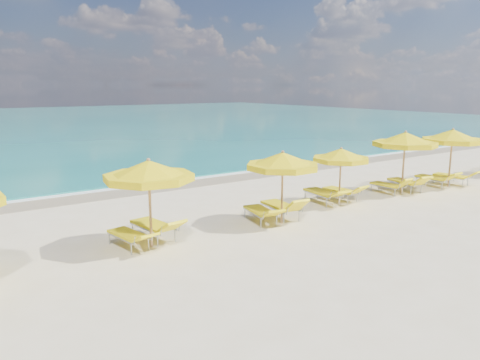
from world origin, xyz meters
TOP-DOWN VIEW (x-y plane):
  - ground_plane at (0.00, 0.00)m, footprint 120.00×120.00m
  - ocean at (0.00, 48.00)m, footprint 120.00×80.00m
  - wet_sand_band at (0.00, 7.40)m, footprint 120.00×2.60m
  - foam_line at (0.00, 8.20)m, footprint 120.00×1.20m
  - whitecap_far at (8.00, 24.00)m, footprint 18.00×0.30m
  - umbrella_3 at (-4.00, 0.05)m, footprint 2.97×2.97m
  - umbrella_4 at (0.44, -0.25)m, footprint 3.04×3.04m
  - umbrella_5 at (3.86, 0.47)m, footprint 2.73×2.73m
  - umbrella_6 at (7.33, 0.25)m, footprint 2.76×2.76m
  - umbrella_7 at (10.14, -0.10)m, footprint 3.21×3.21m
  - lounger_3_left at (-4.52, 0.35)m, footprint 0.88×1.92m
  - lounger_3_right at (-3.64, 0.64)m, footprint 0.96×2.12m
  - lounger_4_left at (-0.06, 0.21)m, footprint 0.96×1.99m
  - lounger_4_right at (0.82, 0.24)m, footprint 0.88×2.07m
  - lounger_5_left at (3.42, 0.91)m, footprint 0.89×2.14m
  - lounger_5_right at (4.39, 0.86)m, footprint 0.68×1.88m
  - lounger_6_left at (6.82, 0.57)m, footprint 0.67×1.73m
  - lounger_6_right at (7.81, 0.42)m, footprint 0.97×2.05m
  - lounger_7_left at (9.62, 0.29)m, footprint 0.68×1.93m
  - lounger_7_right at (10.69, 0.05)m, footprint 0.93×2.00m

SIDE VIEW (x-z plane):
  - ground_plane at x=0.00m, z-range 0.00..0.00m
  - ocean at x=0.00m, z-range -0.15..0.15m
  - wet_sand_band at x=0.00m, z-range -0.01..0.01m
  - foam_line at x=0.00m, z-range -0.01..0.01m
  - whitecap_far at x=8.00m, z-range -0.03..0.03m
  - lounger_6_left at x=6.82m, z-range -0.19..0.61m
  - lounger_3_left at x=-4.52m, z-range -0.12..0.55m
  - lounger_5_right at x=4.39m, z-range -0.16..0.61m
  - lounger_4_left at x=-0.06m, z-range -0.14..0.59m
  - lounger_7_right at x=10.69m, z-range -0.16..0.63m
  - lounger_7_left at x=9.62m, z-range -0.17..0.64m
  - lounger_6_right at x=7.81m, z-range -0.19..0.67m
  - lounger_5_left at x=3.42m, z-range -0.13..0.62m
  - lounger_3_right at x=-3.64m, z-range -0.17..0.66m
  - lounger_4_right at x=0.82m, z-range -0.21..0.70m
  - umbrella_5 at x=3.86m, z-range 0.77..2.94m
  - umbrella_4 at x=0.44m, z-range 0.85..3.24m
  - umbrella_3 at x=-4.00m, z-range 0.88..3.39m
  - umbrella_7 at x=10.14m, z-range 0.92..3.52m
  - umbrella_6 at x=7.33m, z-range 0.92..3.53m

